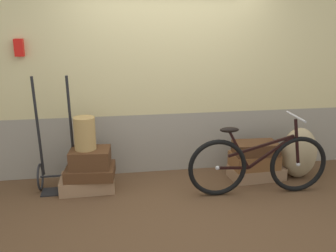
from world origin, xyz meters
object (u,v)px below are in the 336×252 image
at_px(suitcase_2, 90,158).
at_px(suitcase_5, 256,148).
at_px(suitcase_0, 88,182).
at_px(bicycle, 258,164).
at_px(suitcase_3, 256,172).
at_px(luggage_trolley, 58,166).
at_px(burlap_sack, 299,153).
at_px(suitcase_1, 90,171).
at_px(wicker_basket, 85,133).
at_px(suitcase_4, 254,160).

bearing_deg(suitcase_2, suitcase_5, 4.81).
height_order(suitcase_0, bicycle, bicycle).
xyz_separation_m(suitcase_0, bicycle, (1.97, -0.43, 0.28)).
bearing_deg(suitcase_0, suitcase_3, -1.34).
relative_size(luggage_trolley, bicycle, 0.84).
bearing_deg(suitcase_0, luggage_trolley, 168.85).
xyz_separation_m(suitcase_2, burlap_sack, (2.63, -0.03, -0.08)).
xyz_separation_m(suitcase_1, luggage_trolley, (-0.38, 0.08, 0.07)).
distance_m(luggage_trolley, burlap_sack, 3.02).
height_order(suitcase_0, suitcase_1, suitcase_1).
xyz_separation_m(suitcase_3, luggage_trolley, (-2.48, 0.08, 0.22)).
distance_m(suitcase_5, bicycle, 0.41).
bearing_deg(suitcase_5, wicker_basket, -178.64).
xyz_separation_m(suitcase_3, burlap_sack, (0.54, -0.04, 0.25)).
relative_size(suitcase_1, luggage_trolley, 0.41).
bearing_deg(luggage_trolley, suitcase_5, -2.31).
bearing_deg(suitcase_1, suitcase_0, 158.81).
xyz_separation_m(suitcase_5, burlap_sack, (0.58, -0.02, -0.09)).
bearing_deg(suitcase_5, luggage_trolley, 179.74).
height_order(suitcase_2, wicker_basket, wicker_basket).
bearing_deg(luggage_trolley, suitcase_3, -1.89).
distance_m(wicker_basket, burlap_sack, 2.70).
xyz_separation_m(suitcase_5, luggage_trolley, (-2.44, 0.10, -0.12)).
distance_m(suitcase_5, luggage_trolley, 2.44).
xyz_separation_m(suitcase_2, bicycle, (1.92, -0.40, -0.05)).
height_order(suitcase_5, luggage_trolley, luggage_trolley).
relative_size(suitcase_1, suitcase_5, 1.05).
height_order(suitcase_2, burlap_sack, burlap_sack).
relative_size(suitcase_2, luggage_trolley, 0.33).
distance_m(burlap_sack, bicycle, 0.80).
xyz_separation_m(suitcase_1, suitcase_2, (0.01, -0.00, 0.17)).
bearing_deg(suitcase_0, suitcase_1, -27.14).
bearing_deg(bicycle, suitcase_0, 167.80).
bearing_deg(luggage_trolley, burlap_sack, -2.24).
bearing_deg(suitcase_0, wicker_basket, -67.76).
relative_size(suitcase_2, suitcase_3, 0.68).
height_order(suitcase_4, luggage_trolley, luggage_trolley).
distance_m(luggage_trolley, bicycle, 2.36).
bearing_deg(suitcase_3, suitcase_0, 174.84).
height_order(burlap_sack, bicycle, bicycle).
height_order(suitcase_2, bicycle, bicycle).
xyz_separation_m(wicker_basket, burlap_sack, (2.67, -0.05, -0.38)).
height_order(suitcase_3, wicker_basket, wicker_basket).
relative_size(suitcase_3, bicycle, 0.41).
bearing_deg(suitcase_2, suitcase_4, 5.29).
xyz_separation_m(suitcase_0, suitcase_2, (0.05, -0.03, 0.32)).
relative_size(suitcase_5, burlap_sack, 0.82).
xyz_separation_m(suitcase_4, bicycle, (-0.12, -0.41, 0.11)).
height_order(wicker_basket, luggage_trolley, luggage_trolley).
distance_m(suitcase_2, wicker_basket, 0.30).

